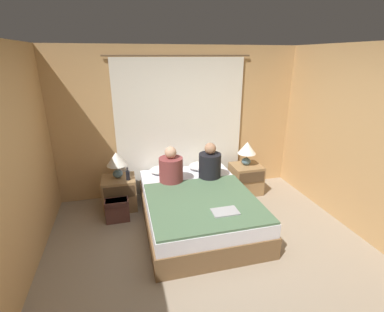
% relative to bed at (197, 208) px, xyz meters
% --- Properties ---
extents(ground_plane, '(16.00, 16.00, 0.00)m').
position_rel_bed_xyz_m(ground_plane, '(0.00, -0.95, -0.24)').
color(ground_plane, gray).
extents(wall_back, '(4.25, 0.06, 2.50)m').
position_rel_bed_xyz_m(wall_back, '(0.00, 1.15, 1.01)').
color(wall_back, tan).
rests_on(wall_back, ground_plane).
extents(curtain_panel, '(2.37, 0.03, 2.35)m').
position_rel_bed_xyz_m(curtain_panel, '(0.00, 1.09, 0.93)').
color(curtain_panel, white).
rests_on(curtain_panel, ground_plane).
extents(bed, '(1.51, 2.08, 0.48)m').
position_rel_bed_xyz_m(bed, '(0.00, 0.00, 0.00)').
color(bed, brown).
rests_on(bed, ground_plane).
extents(nightstand_left, '(0.51, 0.47, 0.52)m').
position_rel_bed_xyz_m(nightstand_left, '(-1.10, 0.72, 0.02)').
color(nightstand_left, '#937047').
rests_on(nightstand_left, ground_plane).
extents(nightstand_right, '(0.51, 0.47, 0.52)m').
position_rel_bed_xyz_m(nightstand_right, '(1.10, 0.72, 0.02)').
color(nightstand_right, '#937047').
rests_on(nightstand_right, ground_plane).
extents(lamp_left, '(0.31, 0.31, 0.42)m').
position_rel_bed_xyz_m(lamp_left, '(-1.10, 0.75, 0.56)').
color(lamp_left, slate).
rests_on(lamp_left, nightstand_left).
extents(lamp_right, '(0.31, 0.31, 0.42)m').
position_rel_bed_xyz_m(lamp_right, '(1.10, 0.75, 0.56)').
color(lamp_right, slate).
rests_on(lamp_right, nightstand_right).
extents(pillow_left, '(0.52, 0.35, 0.12)m').
position_rel_bed_xyz_m(pillow_left, '(-0.33, 0.83, 0.30)').
color(pillow_left, white).
rests_on(pillow_left, bed).
extents(pillow_right, '(0.52, 0.35, 0.12)m').
position_rel_bed_xyz_m(pillow_right, '(0.33, 0.83, 0.30)').
color(pillow_right, white).
rests_on(pillow_right, bed).
extents(blanket_on_bed, '(1.45, 1.41, 0.03)m').
position_rel_bed_xyz_m(blanket_on_bed, '(0.00, -0.30, 0.26)').
color(blanket_on_bed, '#4C6B4C').
rests_on(blanket_on_bed, bed).
extents(person_left_in_bed, '(0.36, 0.36, 0.58)m').
position_rel_bed_xyz_m(person_left_in_bed, '(-0.30, 0.44, 0.47)').
color(person_left_in_bed, brown).
rests_on(person_left_in_bed, bed).
extents(person_right_in_bed, '(0.35, 0.35, 0.59)m').
position_rel_bed_xyz_m(person_right_in_bed, '(0.32, 0.44, 0.48)').
color(person_right_in_bed, black).
rests_on(person_right_in_bed, bed).
extents(beer_bottle_on_left_stand, '(0.06, 0.06, 0.21)m').
position_rel_bed_xyz_m(beer_bottle_on_left_stand, '(-0.95, 0.61, 0.36)').
color(beer_bottle_on_left_stand, black).
rests_on(beer_bottle_on_left_stand, nightstand_left).
extents(laptop_on_bed, '(0.32, 0.21, 0.02)m').
position_rel_bed_xyz_m(laptop_on_bed, '(0.18, -0.64, 0.28)').
color(laptop_on_bed, '#9EA0A5').
rests_on(laptop_on_bed, blanket_on_bed).
extents(backpack_on_floor, '(0.34, 0.20, 0.35)m').
position_rel_bed_xyz_m(backpack_on_floor, '(-1.14, 0.33, -0.04)').
color(backpack_on_floor, brown).
rests_on(backpack_on_floor, ground_plane).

